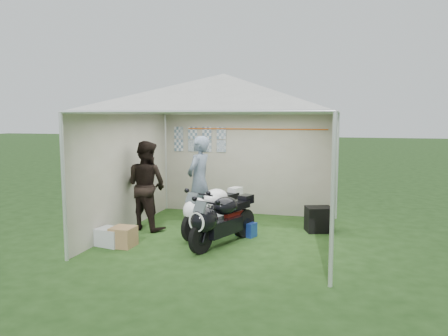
{
  "coord_description": "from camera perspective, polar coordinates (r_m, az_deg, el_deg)",
  "views": [
    {
      "loc": [
        2.1,
        -7.72,
        2.24
      ],
      "look_at": [
        -0.09,
        0.35,
        1.24
      ],
      "focal_mm": 35.0,
      "sensor_mm": 36.0,
      "label": 1
    }
  ],
  "objects": [
    {
      "name": "crate_2",
      "position": [
        8.15,
        -13.74,
        -8.59
      ],
      "size": [
        0.3,
        0.26,
        0.21
      ],
      "primitive_type": "cube",
      "rotation": [
        0.0,
        0.0,
        -0.09
      ],
      "color": "#B7BCC0",
      "rests_on": "ground"
    },
    {
      "name": "crate_1",
      "position": [
        7.81,
        -13.03,
        -8.74
      ],
      "size": [
        0.39,
        0.39,
        0.34
      ],
      "primitive_type": "cube",
      "rotation": [
        0.0,
        0.0,
        -0.03
      ],
      "color": "olive",
      "rests_on": "ground"
    },
    {
      "name": "crate_0",
      "position": [
        7.93,
        -14.62,
        -8.69
      ],
      "size": [
        0.52,
        0.44,
        0.3
      ],
      "primitive_type": "cube",
      "rotation": [
        0.0,
        0.0,
        -0.2
      ],
      "color": "#B2B6BB",
      "rests_on": "ground"
    },
    {
      "name": "canopy_tent",
      "position": [
        8.03,
        0.05,
        9.19
      ],
      "size": [
        5.66,
        5.66,
        3.0
      ],
      "color": "silver",
      "rests_on": "ground"
    },
    {
      "name": "ground",
      "position": [
        8.3,
        -0.01,
        -8.85
      ],
      "size": [
        80.0,
        80.0,
        0.0
      ],
      "primitive_type": "plane",
      "color": "#1F3E14",
      "rests_on": "ground"
    },
    {
      "name": "motorcycle_black",
      "position": [
        7.55,
        -0.5,
        -6.64
      ],
      "size": [
        0.87,
        1.68,
        0.87
      ],
      "rotation": [
        0.0,
        0.0,
        -0.38
      ],
      "color": "black",
      "rests_on": "ground"
    },
    {
      "name": "person_dark_jacket",
      "position": [
        8.75,
        -10.09,
        -2.24
      ],
      "size": [
        1.01,
        0.89,
        1.76
      ],
      "primitive_type": "imported",
      "rotation": [
        0.0,
        0.0,
        2.84
      ],
      "color": "black",
      "rests_on": "ground"
    },
    {
      "name": "equipment_box",
      "position": [
        8.74,
        12.27,
        -6.56
      ],
      "size": [
        0.59,
        0.53,
        0.49
      ],
      "primitive_type": "cube",
      "rotation": [
        0.0,
        0.0,
        0.33
      ],
      "color": "black",
      "rests_on": "ground"
    },
    {
      "name": "motorcycle_white",
      "position": [
        8.25,
        -1.7,
        -5.4
      ],
      "size": [
        0.88,
        1.73,
        0.89
      ],
      "rotation": [
        0.0,
        0.0,
        -0.37
      ],
      "color": "black",
      "rests_on": "ground"
    },
    {
      "name": "paddock_stand",
      "position": [
        8.27,
        2.93,
        -7.98
      ],
      "size": [
        0.41,
        0.33,
        0.26
      ],
      "primitive_type": "cube",
      "rotation": [
        0.0,
        0.0,
        -0.38
      ],
      "color": "blue",
      "rests_on": "ground"
    },
    {
      "name": "person_blue_jacket",
      "position": [
        8.98,
        -3.27,
        -1.68
      ],
      "size": [
        0.57,
        0.75,
        1.84
      ],
      "primitive_type": "imported",
      "rotation": [
        0.0,
        0.0,
        -1.79
      ],
      "color": "slate",
      "rests_on": "ground"
    }
  ]
}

